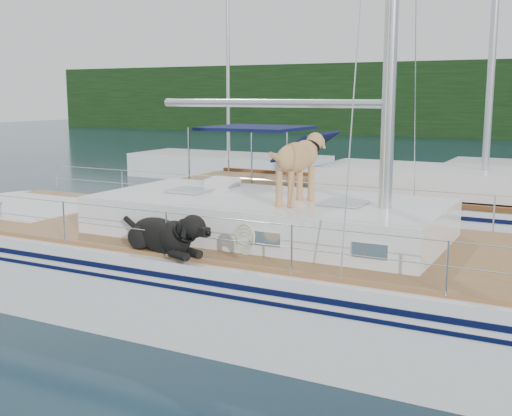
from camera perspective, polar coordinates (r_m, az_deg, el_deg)
The scene contains 4 objects.
ground at distance 10.41m, azimuth -2.98°, elevation -8.65°, with size 120.00×120.00×0.00m, color black.
main_sailboat at distance 10.15m, azimuth -2.56°, elevation -5.11°, with size 12.00×4.00×14.01m.
neighbor_sailboat at distance 15.40m, azimuth 11.00°, elevation -0.28°, with size 11.00×3.50×13.30m.
bg_boat_west at distance 26.14m, azimuth -2.44°, elevation 3.67°, with size 8.00×3.00×11.65m.
Camera 1 is at (5.05, -8.47, 3.33)m, focal length 45.00 mm.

